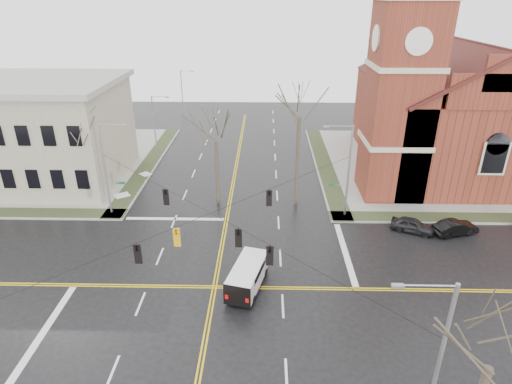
{
  "coord_description": "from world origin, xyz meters",
  "views": [
    {
      "loc": [
        3.67,
        -25.73,
        19.74
      ],
      "look_at": [
        2.95,
        6.0,
        5.04
      ],
      "focal_mm": 30.0,
      "sensor_mm": 36.0,
      "label": 1
    }
  ],
  "objects_px": {
    "signal_pole_se": "(435,361)",
    "tree_nw_far": "(86,134)",
    "church": "(445,100)",
    "signal_pole_ne": "(347,169)",
    "signal_pole_nw": "(106,167)",
    "streetlight_north_a": "(155,124)",
    "parked_car_b": "(455,228)",
    "parked_car_a": "(413,225)",
    "tree_ne": "(300,111)",
    "cargo_van": "(248,273)",
    "streetlight_north_b": "(183,92)",
    "tree_nw_near": "(216,137)",
    "tree_se": "(492,359)"
  },
  "relations": [
    {
      "from": "church",
      "to": "parked_car_b",
      "type": "distance_m",
      "value": 18.7
    },
    {
      "from": "tree_se",
      "to": "cargo_van",
      "type": "bearing_deg",
      "value": 124.71
    },
    {
      "from": "parked_car_a",
      "to": "signal_pole_nw",
      "type": "bearing_deg",
      "value": 108.56
    },
    {
      "from": "signal_pole_se",
      "to": "tree_ne",
      "type": "height_order",
      "value": "tree_ne"
    },
    {
      "from": "parked_car_b",
      "to": "tree_nw_near",
      "type": "height_order",
      "value": "tree_nw_near"
    },
    {
      "from": "signal_pole_se",
      "to": "tree_nw_far",
      "type": "xyz_separation_m",
      "value": [
        -25.16,
        25.61,
        2.42
      ]
    },
    {
      "from": "tree_ne",
      "to": "parked_car_b",
      "type": "bearing_deg",
      "value": -22.28
    },
    {
      "from": "signal_pole_ne",
      "to": "signal_pole_nw",
      "type": "height_order",
      "value": "same"
    },
    {
      "from": "signal_pole_nw",
      "to": "signal_pole_ne",
      "type": "bearing_deg",
      "value": 0.0
    },
    {
      "from": "streetlight_north_b",
      "to": "parked_car_b",
      "type": "distance_m",
      "value": 50.9
    },
    {
      "from": "tree_nw_far",
      "to": "tree_ne",
      "type": "relative_size",
      "value": 0.75
    },
    {
      "from": "church",
      "to": "tree_ne",
      "type": "distance_m",
      "value": 20.97
    },
    {
      "from": "tree_nw_near",
      "to": "streetlight_north_b",
      "type": "bearing_deg",
      "value": 105.64
    },
    {
      "from": "signal_pole_nw",
      "to": "tree_nw_near",
      "type": "xyz_separation_m",
      "value": [
        10.17,
        2.55,
        2.16
      ]
    },
    {
      "from": "tree_nw_near",
      "to": "tree_se",
      "type": "bearing_deg",
      "value": -64.4
    },
    {
      "from": "church",
      "to": "parked_car_a",
      "type": "bearing_deg",
      "value": -115.19
    },
    {
      "from": "signal_pole_nw",
      "to": "tree_ne",
      "type": "xyz_separation_m",
      "value": [
        18.18,
        2.46,
        4.84
      ]
    },
    {
      "from": "tree_nw_near",
      "to": "tree_ne",
      "type": "height_order",
      "value": "tree_ne"
    },
    {
      "from": "streetlight_north_b",
      "to": "tree_se",
      "type": "height_order",
      "value": "tree_se"
    },
    {
      "from": "cargo_van",
      "to": "tree_ne",
      "type": "xyz_separation_m",
      "value": [
        4.35,
        13.77,
        8.66
      ]
    },
    {
      "from": "tree_nw_far",
      "to": "tree_nw_near",
      "type": "xyz_separation_m",
      "value": [
        12.69,
        -0.06,
        -0.26
      ]
    },
    {
      "from": "church",
      "to": "signal_pole_se",
      "type": "height_order",
      "value": "church"
    },
    {
      "from": "church",
      "to": "streetlight_north_b",
      "type": "height_order",
      "value": "church"
    },
    {
      "from": "cargo_van",
      "to": "tree_ne",
      "type": "bearing_deg",
      "value": 86.85
    },
    {
      "from": "tree_nw_far",
      "to": "tree_nw_near",
      "type": "distance_m",
      "value": 12.69
    },
    {
      "from": "signal_pole_nw",
      "to": "parked_car_a",
      "type": "xyz_separation_m",
      "value": [
        28.48,
        -2.88,
        -4.3
      ]
    },
    {
      "from": "streetlight_north_b",
      "to": "tree_ne",
      "type": "xyz_separation_m",
      "value": [
        17.51,
        -34.04,
        5.32
      ]
    },
    {
      "from": "streetlight_north_b",
      "to": "parked_car_a",
      "type": "relative_size",
      "value": 2.09
    },
    {
      "from": "tree_ne",
      "to": "tree_se",
      "type": "relative_size",
      "value": 1.32
    },
    {
      "from": "streetlight_north_a",
      "to": "parked_car_b",
      "type": "bearing_deg",
      "value": -32.11
    },
    {
      "from": "streetlight_north_b",
      "to": "cargo_van",
      "type": "bearing_deg",
      "value": -74.61
    },
    {
      "from": "signal_pole_nw",
      "to": "tree_nw_near",
      "type": "bearing_deg",
      "value": 14.08
    },
    {
      "from": "parked_car_b",
      "to": "tree_nw_near",
      "type": "distance_m",
      "value": 23.67
    },
    {
      "from": "signal_pole_ne",
      "to": "parked_car_a",
      "type": "height_order",
      "value": "signal_pole_ne"
    },
    {
      "from": "signal_pole_ne",
      "to": "parked_car_a",
      "type": "relative_size",
      "value": 2.35
    },
    {
      "from": "signal_pole_ne",
      "to": "streetlight_north_b",
      "type": "distance_m",
      "value": 42.61
    },
    {
      "from": "signal_pole_ne",
      "to": "parked_car_a",
      "type": "bearing_deg",
      "value": -26.25
    },
    {
      "from": "parked_car_b",
      "to": "tree_ne",
      "type": "bearing_deg",
      "value": 51.44
    },
    {
      "from": "signal_pole_nw",
      "to": "tree_nw_far",
      "type": "xyz_separation_m",
      "value": [
        -2.52,
        2.61,
        2.42
      ]
    },
    {
      "from": "signal_pole_nw",
      "to": "streetlight_north_a",
      "type": "xyz_separation_m",
      "value": [
        0.67,
        16.5,
        -0.48
      ]
    },
    {
      "from": "signal_pole_nw",
      "to": "parked_car_a",
      "type": "relative_size",
      "value": 2.35
    },
    {
      "from": "cargo_van",
      "to": "tree_se",
      "type": "distance_m",
      "value": 18.09
    },
    {
      "from": "streetlight_north_b",
      "to": "cargo_van",
      "type": "distance_m",
      "value": 49.7
    },
    {
      "from": "parked_car_b",
      "to": "tree_se",
      "type": "distance_m",
      "value": 24.57
    },
    {
      "from": "cargo_van",
      "to": "parked_car_a",
      "type": "bearing_deg",
      "value": 44.29
    },
    {
      "from": "parked_car_b",
      "to": "tree_se",
      "type": "relative_size",
      "value": 0.4
    },
    {
      "from": "cargo_van",
      "to": "parked_car_a",
      "type": "height_order",
      "value": "cargo_van"
    },
    {
      "from": "signal_pole_se",
      "to": "streetlight_north_b",
      "type": "relative_size",
      "value": 1.12
    },
    {
      "from": "church",
      "to": "cargo_van",
      "type": "xyz_separation_m",
      "value": [
        -22.26,
        -24.59,
        -7.3
      ]
    },
    {
      "from": "parked_car_a",
      "to": "tree_se",
      "type": "xyz_separation_m",
      "value": [
        -5.0,
        -22.37,
        6.78
      ]
    }
  ]
}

